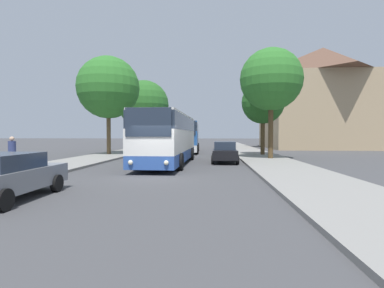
{
  "coord_description": "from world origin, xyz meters",
  "views": [
    {
      "loc": [
        2.76,
        -14.47,
        2.04
      ],
      "look_at": [
        1.1,
        9.85,
        1.29
      ],
      "focal_mm": 28.0,
      "sensor_mm": 36.0,
      "label": 1
    }
  ],
  "objects_px": {
    "pedestrian_waiting_near": "(12,154)",
    "tree_right_near": "(271,80)",
    "parked_car_left_curb": "(5,176)",
    "tree_left_far": "(108,88)",
    "bus_front": "(168,138)",
    "tree_right_mid": "(263,103)",
    "bus_middle": "(186,137)",
    "parked_car_right_near": "(225,152)",
    "tree_left_near": "(144,105)"
  },
  "relations": [
    {
      "from": "tree_left_near",
      "to": "tree_left_far",
      "type": "bearing_deg",
      "value": -97.16
    },
    {
      "from": "bus_middle",
      "to": "tree_left_near",
      "type": "relative_size",
      "value": 1.18
    },
    {
      "from": "pedestrian_waiting_near",
      "to": "tree_left_far",
      "type": "height_order",
      "value": "tree_left_far"
    },
    {
      "from": "pedestrian_waiting_near",
      "to": "tree_left_far",
      "type": "bearing_deg",
      "value": -130.33
    },
    {
      "from": "tree_left_far",
      "to": "tree_right_near",
      "type": "distance_m",
      "value": 15.44
    },
    {
      "from": "parked_car_right_near",
      "to": "parked_car_left_curb",
      "type": "bearing_deg",
      "value": 61.66
    },
    {
      "from": "parked_car_left_curb",
      "to": "pedestrian_waiting_near",
      "type": "distance_m",
      "value": 6.76
    },
    {
      "from": "bus_middle",
      "to": "tree_left_near",
      "type": "bearing_deg",
      "value": 143.03
    },
    {
      "from": "bus_front",
      "to": "parked_car_left_curb",
      "type": "xyz_separation_m",
      "value": [
        -3.4,
        -11.68,
        -1.06
      ]
    },
    {
      "from": "tree_left_far",
      "to": "bus_front",
      "type": "bearing_deg",
      "value": -49.01
    },
    {
      "from": "bus_front",
      "to": "tree_right_near",
      "type": "relative_size",
      "value": 1.36
    },
    {
      "from": "pedestrian_waiting_near",
      "to": "parked_car_right_near",
      "type": "bearing_deg",
      "value": 173.51
    },
    {
      "from": "parked_car_left_curb",
      "to": "parked_car_right_near",
      "type": "height_order",
      "value": "parked_car_right_near"
    },
    {
      "from": "tree_left_far",
      "to": "pedestrian_waiting_near",
      "type": "bearing_deg",
      "value": -89.98
    },
    {
      "from": "bus_front",
      "to": "tree_left_far",
      "type": "height_order",
      "value": "tree_left_far"
    },
    {
      "from": "pedestrian_waiting_near",
      "to": "tree_right_mid",
      "type": "distance_m",
      "value": 21.26
    },
    {
      "from": "bus_middle",
      "to": "tree_left_near",
      "type": "height_order",
      "value": "tree_left_near"
    },
    {
      "from": "parked_car_left_curb",
      "to": "tree_right_near",
      "type": "distance_m",
      "value": 20.07
    },
    {
      "from": "parked_car_right_near",
      "to": "tree_left_far",
      "type": "bearing_deg",
      "value": -30.61
    },
    {
      "from": "bus_middle",
      "to": "parked_car_left_curb",
      "type": "bearing_deg",
      "value": -99.64
    },
    {
      "from": "bus_front",
      "to": "parked_car_left_curb",
      "type": "height_order",
      "value": "bus_front"
    },
    {
      "from": "bus_middle",
      "to": "pedestrian_waiting_near",
      "type": "height_order",
      "value": "bus_middle"
    },
    {
      "from": "tree_left_far",
      "to": "tree_right_near",
      "type": "height_order",
      "value": "tree_left_far"
    },
    {
      "from": "parked_car_left_curb",
      "to": "tree_left_near",
      "type": "height_order",
      "value": "tree_left_near"
    },
    {
      "from": "bus_front",
      "to": "bus_middle",
      "type": "bearing_deg",
      "value": 91.07
    },
    {
      "from": "bus_front",
      "to": "pedestrian_waiting_near",
      "type": "distance_m",
      "value": 9.36
    },
    {
      "from": "tree_right_near",
      "to": "tree_right_mid",
      "type": "xyz_separation_m",
      "value": [
        0.12,
        4.51,
        -1.37
      ]
    },
    {
      "from": "bus_middle",
      "to": "tree_left_far",
      "type": "xyz_separation_m",
      "value": [
        -7.16,
        -5.83,
        4.81
      ]
    },
    {
      "from": "pedestrian_waiting_near",
      "to": "tree_right_near",
      "type": "relative_size",
      "value": 0.2
    },
    {
      "from": "bus_middle",
      "to": "tree_right_near",
      "type": "height_order",
      "value": "tree_right_near"
    },
    {
      "from": "parked_car_right_near",
      "to": "tree_right_near",
      "type": "bearing_deg",
      "value": -144.43
    },
    {
      "from": "parked_car_right_near",
      "to": "bus_middle",
      "type": "bearing_deg",
      "value": -71.84
    },
    {
      "from": "tree_left_near",
      "to": "tree_right_near",
      "type": "height_order",
      "value": "tree_left_near"
    },
    {
      "from": "tree_left_near",
      "to": "tree_right_near",
      "type": "bearing_deg",
      "value": -46.11
    },
    {
      "from": "bus_front",
      "to": "bus_middle",
      "type": "height_order",
      "value": "bus_middle"
    },
    {
      "from": "bus_front",
      "to": "parked_car_right_near",
      "type": "distance_m",
      "value": 4.31
    },
    {
      "from": "tree_right_near",
      "to": "tree_left_far",
      "type": "bearing_deg",
      "value": 164.26
    },
    {
      "from": "bus_middle",
      "to": "parked_car_right_near",
      "type": "xyz_separation_m",
      "value": [
        3.9,
        -12.63,
        -1.05
      ]
    },
    {
      "from": "pedestrian_waiting_near",
      "to": "tree_right_mid",
      "type": "xyz_separation_m",
      "value": [
        14.97,
        14.55,
        4.03
      ]
    },
    {
      "from": "parked_car_right_near",
      "to": "tree_left_far",
      "type": "xyz_separation_m",
      "value": [
        -11.06,
        6.81,
        5.86
      ]
    },
    {
      "from": "parked_car_left_curb",
      "to": "pedestrian_waiting_near",
      "type": "bearing_deg",
      "value": 122.54
    },
    {
      "from": "bus_front",
      "to": "parked_car_right_near",
      "type": "relative_size",
      "value": 2.97
    },
    {
      "from": "parked_car_right_near",
      "to": "pedestrian_waiting_near",
      "type": "xyz_separation_m",
      "value": [
        -11.05,
        -7.42,
        0.28
      ]
    },
    {
      "from": "tree_left_near",
      "to": "tree_right_mid",
      "type": "xyz_separation_m",
      "value": [
        13.73,
        -9.63,
        -0.81
      ]
    },
    {
      "from": "tree_right_mid",
      "to": "parked_car_right_near",
      "type": "bearing_deg",
      "value": -118.79
    },
    {
      "from": "pedestrian_waiting_near",
      "to": "tree_right_near",
      "type": "distance_m",
      "value": 18.72
    },
    {
      "from": "bus_middle",
      "to": "tree_right_near",
      "type": "bearing_deg",
      "value": -54.46
    },
    {
      "from": "bus_front",
      "to": "bus_middle",
      "type": "distance_m",
      "value": 14.02
    },
    {
      "from": "bus_front",
      "to": "parked_car_left_curb",
      "type": "bearing_deg",
      "value": -104.97
    },
    {
      "from": "bus_middle",
      "to": "parked_car_left_curb",
      "type": "relative_size",
      "value": 2.35
    }
  ]
}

